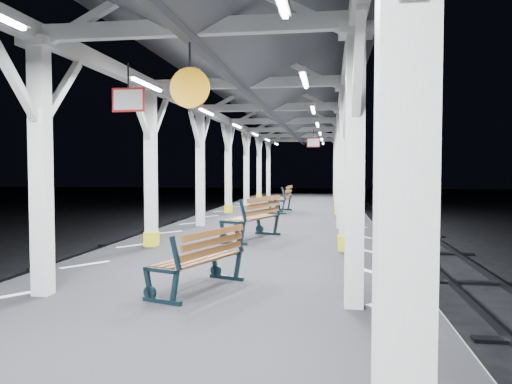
# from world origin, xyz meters

# --- Properties ---
(ground) EXTENTS (120.00, 120.00, 0.00)m
(ground) POSITION_xyz_m (0.00, 0.00, 0.00)
(ground) COLOR black
(ground) RESTS_ON ground
(platform) EXTENTS (6.00, 50.00, 1.00)m
(platform) POSITION_xyz_m (0.00, 0.00, 0.50)
(platform) COLOR black
(platform) RESTS_ON ground
(hazard_stripes_left) EXTENTS (1.00, 48.00, 0.01)m
(hazard_stripes_left) POSITION_xyz_m (-2.45, 0.00, 1.00)
(hazard_stripes_left) COLOR silver
(hazard_stripes_left) RESTS_ON platform
(hazard_stripes_right) EXTENTS (1.00, 48.00, 0.01)m
(hazard_stripes_right) POSITION_xyz_m (2.45, 0.00, 1.00)
(hazard_stripes_right) COLOR silver
(hazard_stripes_right) RESTS_ON platform
(canopy) EXTENTS (5.40, 49.00, 4.65)m
(canopy) POSITION_xyz_m (0.00, -0.01, 4.56)
(canopy) COLOR silver
(canopy) RESTS_ON platform
(bench_near) EXTENTS (1.06, 1.68, 0.86)m
(bench_near) POSITION_xyz_m (0.02, -1.49, 1.46)
(bench_near) COLOR black
(bench_near) RESTS_ON platform
(bench_mid) EXTENTS (1.22, 1.99, 1.01)m
(bench_mid) POSITION_xyz_m (-0.00, 3.47, 1.54)
(bench_mid) COLOR black
(bench_mid) RESTS_ON platform
(bench_far) EXTENTS (0.77, 1.89, 1.01)m
(bench_far) POSITION_xyz_m (-0.05, 10.86, 1.54)
(bench_far) COLOR black
(bench_far) RESTS_ON platform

